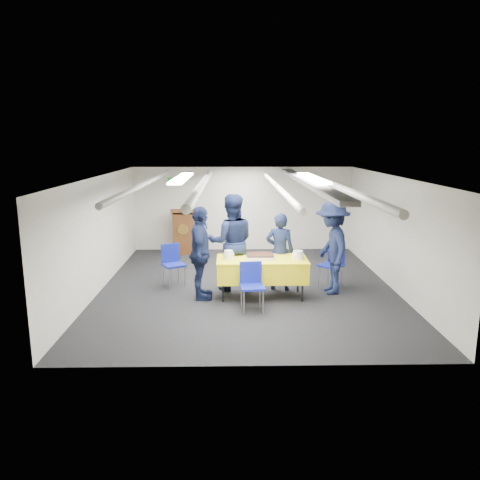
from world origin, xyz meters
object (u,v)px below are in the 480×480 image
Objects in this scene: serving_table at (262,269)px; chair_left at (172,260)px; podium at (184,231)px; sailor_b at (231,242)px; sailor_d at (332,248)px; chair_right at (333,261)px; chair_near at (251,281)px; sheet_cake at (260,256)px; sailor_a at (280,252)px; sailor_c at (200,253)px.

chair_left reaches higher than serving_table.
sailor_b is (1.28, -3.14, 0.37)m from podium.
sailor_b reaches higher than chair_left.
serving_table is 0.94× the size of sailor_d.
sailor_b reaches higher than podium.
sailor_b is (1.25, -0.31, 0.45)m from chair_left.
serving_table is at bearing -83.69° from sailor_d.
chair_near is at bearing -141.55° from chair_right.
sheet_cake is 0.77m from sailor_b.
serving_table is 0.74m from chair_near.
chair_right and chair_left have the same top height.
sailor_c reaches higher than sailor_a.
chair_right is 0.55× the size of sailor_a.
sailor_a is 1.00m from sailor_b.
sailor_d is at bearing -83.90° from sailor_c.
sailor_a is at bearing 61.77° from chair_near.
serving_table is 0.89× the size of sailor_b.
sailor_a is (0.62, 1.16, 0.26)m from chair_near.
chair_left is at bearing -89.37° from podium.
sheet_cake is 0.29× the size of sailor_d.
chair_left is 1.36m from sailor_b.
sheet_cake is at bearing 61.31° from sailor_a.
sailor_d is at bearing -106.99° from chair_right.
sailor_d is at bearing -10.46° from chair_left.
sailor_a reaches higher than sheet_cake.
sailor_a is 0.86× the size of sailor_d.
sailor_c reaches higher than podium.
sailor_b is at bearing 137.14° from sheet_cake.
serving_table is 1.23m from sailor_c.
serving_table is at bearing -11.94° from sheet_cake.
sailor_b is (-0.36, 1.22, 0.45)m from chair_near.
sailor_b is (-2.13, -0.19, 0.45)m from chair_right.
sailor_b is at bearing -67.88° from podium.
sailor_b is at bearing -45.34° from sailor_c.
serving_table is at bearing 64.45° from sailor_a.
chair_near is at bearing -108.47° from serving_table.
podium is at bearing 139.12° from chair_right.
sheet_cake is 0.30× the size of sailor_c.
serving_table is at bearing 71.53° from chair_near.
sailor_a is at bearing -54.73° from podium.
chair_right reaches higher than serving_table.
sailor_d is at bearing -178.27° from sailor_a.
chair_near is 2.22m from chair_left.
sailor_d reaches higher than sailor_a.
sailor_a is (-1.15, -0.24, 0.26)m from chair_right.
podium is 3.41m from sailor_b.
sailor_b is 1.09× the size of sailor_c.
sailor_a is at bearing -71.80° from sailor_c.
sailor_d is at bearing -46.35° from podium.
sailor_a is (0.39, 0.47, 0.24)m from serving_table.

